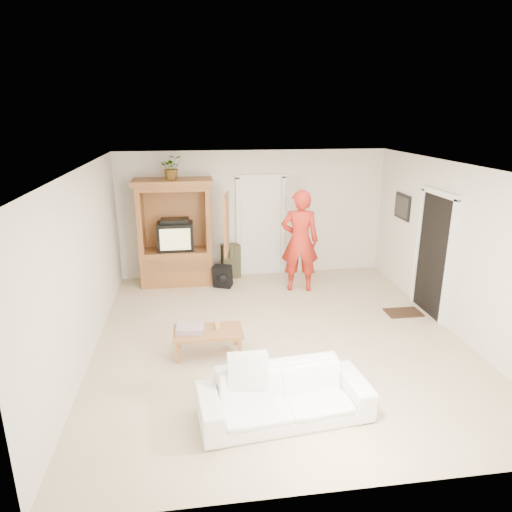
{
  "coord_description": "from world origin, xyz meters",
  "views": [
    {
      "loc": [
        -1.23,
        -6.2,
        3.32
      ],
      "look_at": [
        -0.28,
        0.6,
        1.15
      ],
      "focal_mm": 32.0,
      "sensor_mm": 36.0,
      "label": 1
    }
  ],
  "objects_px": {
    "man": "(300,241)",
    "sofa": "(284,395)",
    "coffee_table": "(208,333)",
    "armoire": "(177,239)"
  },
  "relations": [
    {
      "from": "armoire",
      "to": "sofa",
      "type": "height_order",
      "value": "armoire"
    },
    {
      "from": "sofa",
      "to": "coffee_table",
      "type": "relative_size",
      "value": 1.96
    },
    {
      "from": "armoire",
      "to": "coffee_table",
      "type": "bearing_deg",
      "value": -80.82
    },
    {
      "from": "man",
      "to": "sofa",
      "type": "xyz_separation_m",
      "value": [
        -1.06,
        -3.82,
        -0.7
      ]
    },
    {
      "from": "sofa",
      "to": "coffee_table",
      "type": "bearing_deg",
      "value": 110.97
    },
    {
      "from": "sofa",
      "to": "coffee_table",
      "type": "distance_m",
      "value": 1.75
    },
    {
      "from": "armoire",
      "to": "man",
      "type": "height_order",
      "value": "armoire"
    },
    {
      "from": "sofa",
      "to": "man",
      "type": "bearing_deg",
      "value": 68.65
    },
    {
      "from": "man",
      "to": "sofa",
      "type": "bearing_deg",
      "value": 85.01
    },
    {
      "from": "man",
      "to": "sofa",
      "type": "distance_m",
      "value": 4.02
    }
  ]
}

